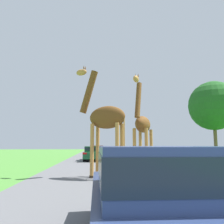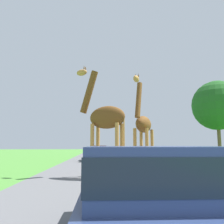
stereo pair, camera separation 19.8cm
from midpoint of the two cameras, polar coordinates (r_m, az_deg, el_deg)
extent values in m
cube|color=#5B5B5E|center=(29.52, -1.86, -10.63)|extent=(7.98, 120.00, 0.00)
cylinder|color=#B77F3D|center=(10.36, -5.39, -9.18)|extent=(0.16, 0.16, 2.31)
cylinder|color=#2D2319|center=(10.44, -5.47, -15.25)|extent=(0.21, 0.21, 0.10)
cylinder|color=#B77F3D|center=(10.79, -4.02, -9.14)|extent=(0.16, 0.16, 2.31)
cylinder|color=#2D2319|center=(10.87, -4.08, -14.97)|extent=(0.21, 0.21, 0.10)
cylinder|color=#B77F3D|center=(9.80, 0.68, -9.28)|extent=(0.16, 0.16, 2.31)
cylinder|color=#2D2319|center=(9.89, 0.69, -15.69)|extent=(0.21, 0.21, 0.10)
cylinder|color=#B77F3D|center=(10.26, 1.86, -9.22)|extent=(0.16, 0.16, 2.31)
cylinder|color=#2D2319|center=(10.34, 1.89, -15.35)|extent=(0.21, 0.21, 0.10)
ellipsoid|color=brown|center=(10.36, -1.75, -1.29)|extent=(1.77, 1.34, 1.00)
cylinder|color=brown|center=(11.02, -6.12, 4.80)|extent=(0.94, 0.71, 1.99)
ellipsoid|color=#B77F3D|center=(11.50, -7.85, 9.42)|extent=(0.61, 0.48, 0.30)
cylinder|color=#B77F3D|center=(9.96, 2.39, -4.69)|extent=(0.06, 0.06, 1.27)
cone|color=brown|center=(11.43, -7.30, 10.73)|extent=(0.07, 0.07, 0.16)
cone|color=brown|center=(11.54, -6.94, 10.55)|extent=(0.07, 0.07, 0.16)
cylinder|color=#B77F3D|center=(11.38, 7.83, -9.32)|extent=(0.16, 0.16, 2.19)
cylinder|color=#2D2319|center=(11.46, 7.93, -14.56)|extent=(0.21, 0.21, 0.10)
cylinder|color=#B77F3D|center=(11.51, 4.95, -9.35)|extent=(0.16, 0.16, 2.19)
cylinder|color=#2D2319|center=(11.59, 5.02, -14.53)|extent=(0.21, 0.21, 0.10)
cylinder|color=#B77F3D|center=(12.67, 9.01, -9.15)|extent=(0.16, 0.16, 2.19)
cylinder|color=#2D2319|center=(12.73, 9.12, -13.86)|extent=(0.21, 0.21, 0.10)
cylinder|color=#B77F3D|center=(12.78, 6.41, -9.19)|extent=(0.16, 0.16, 2.19)
cylinder|color=#2D2319|center=(12.85, 6.48, -13.86)|extent=(0.21, 0.21, 0.10)
ellipsoid|color=brown|center=(12.12, 6.97, -2.99)|extent=(1.36, 1.98, 0.83)
cylinder|color=brown|center=(11.32, 5.83, 2.94)|extent=(0.53, 0.83, 1.81)
ellipsoid|color=#B77F3D|center=(11.16, 5.29, 7.91)|extent=(0.44, 0.61, 0.30)
cylinder|color=#B77F3D|center=(12.95, 7.85, -5.96)|extent=(0.06, 0.06, 1.20)
cone|color=brown|center=(11.37, 5.81, 8.83)|extent=(0.07, 0.07, 0.16)
cone|color=brown|center=(11.40, 5.15, 8.78)|extent=(0.07, 0.07, 0.16)
cube|color=navy|center=(3.21, 11.75, -23.27)|extent=(1.88, 4.61, 0.57)
cube|color=navy|center=(3.10, 11.45, -13.24)|extent=(1.70, 2.07, 0.55)
cube|color=#19232D|center=(3.10, 11.44, -12.73)|extent=(1.71, 2.10, 0.33)
cylinder|color=black|center=(4.50, -3.39, -22.04)|extent=(0.38, 0.57, 0.57)
cylinder|color=black|center=(4.76, 16.41, -20.95)|extent=(0.38, 0.57, 0.57)
cube|color=maroon|center=(18.46, 6.91, -10.54)|extent=(1.99, 3.93, 0.51)
cube|color=maroon|center=(18.44, 6.89, -8.99)|extent=(1.79, 1.77, 0.49)
cube|color=#19232D|center=(18.44, 6.89, -8.92)|extent=(1.81, 1.79, 0.29)
cube|color=red|center=(16.36, 5.37, -10.27)|extent=(0.36, 0.03, 0.12)
cube|color=red|center=(16.70, 10.99, -10.11)|extent=(0.36, 0.03, 0.12)
cylinder|color=black|center=(19.50, 3.92, -11.04)|extent=(0.40, 0.65, 0.65)
cylinder|color=black|center=(19.78, 8.58, -10.93)|extent=(0.40, 0.65, 0.65)
cylinder|color=black|center=(17.17, 5.01, -11.45)|extent=(0.40, 0.65, 0.65)
cylinder|color=black|center=(17.49, 10.28, -11.29)|extent=(0.40, 0.65, 0.65)
cube|color=#144C28|center=(21.86, -4.62, -10.20)|extent=(1.80, 4.79, 0.55)
cube|color=#144C28|center=(21.85, -4.61, -8.86)|extent=(1.62, 2.15, 0.47)
cube|color=#19232D|center=(21.85, -4.61, -8.80)|extent=(1.64, 2.17, 0.28)
cube|color=red|center=(19.47, -6.90, -9.87)|extent=(0.32, 0.03, 0.13)
cube|color=red|center=(19.46, -2.49, -9.92)|extent=(0.32, 0.03, 0.13)
cylinder|color=black|center=(23.32, -6.39, -10.60)|extent=(0.36, 0.57, 0.57)
cylinder|color=black|center=(23.31, -2.79, -10.64)|extent=(0.36, 0.57, 0.57)
cylinder|color=black|center=(20.46, -6.73, -10.98)|extent=(0.36, 0.57, 0.57)
cylinder|color=black|center=(20.44, -2.62, -11.02)|extent=(0.36, 0.57, 0.57)
cube|color=#561914|center=(29.00, -3.95, -9.56)|extent=(1.72, 4.11, 0.52)
cube|color=#561914|center=(28.99, -3.94, -8.56)|extent=(1.55, 1.85, 0.50)
cube|color=#19232D|center=(28.99, -3.94, -8.51)|extent=(1.56, 1.87, 0.30)
cube|color=red|center=(26.94, -5.46, -9.27)|extent=(0.31, 0.03, 0.12)
cube|color=red|center=(26.94, -2.43, -9.30)|extent=(0.31, 0.03, 0.12)
cylinder|color=black|center=(30.25, -5.27, -9.86)|extent=(0.34, 0.71, 0.71)
cylinder|color=black|center=(30.25, -2.63, -9.89)|extent=(0.34, 0.71, 0.71)
cylinder|color=black|center=(27.78, -5.39, -10.03)|extent=(0.34, 0.71, 0.71)
cylinder|color=black|center=(27.78, -2.51, -10.06)|extent=(0.34, 0.71, 0.71)
cylinder|color=brown|center=(30.45, 23.42, -5.04)|extent=(0.40, 0.40, 5.17)
sphere|color=#1E561E|center=(30.78, 23.07, 1.41)|extent=(5.87, 5.87, 5.87)
camera|label=1|loc=(0.10, -90.54, 0.08)|focal=38.00mm
camera|label=2|loc=(0.10, 89.46, -0.08)|focal=38.00mm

